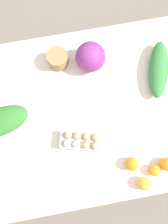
{
  "coord_description": "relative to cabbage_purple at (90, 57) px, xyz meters",
  "views": [
    {
      "loc": [
        0.06,
        0.3,
        2.19
      ],
      "look_at": [
        0.0,
        0.0,
        0.75
      ],
      "focal_mm": 40.0,
      "sensor_mm": 36.0,
      "label": 1
    }
  ],
  "objects": [
    {
      "name": "orange_0",
      "position": [
        -0.23,
        0.71,
        -0.06
      ],
      "size": [
        0.06,
        0.06,
        0.06
      ],
      "primitive_type": "sphere",
      "color": "orange",
      "rests_on": "dining_table"
    },
    {
      "name": "orange_2",
      "position": [
        -0.11,
        0.65,
        -0.05
      ],
      "size": [
        0.08,
        0.08,
        0.08
      ],
      "primitive_type": "sphere",
      "color": "orange",
      "rests_on": "dining_table"
    },
    {
      "name": "orange_1",
      "position": [
        -0.31,
        0.69,
        -0.05
      ],
      "size": [
        0.08,
        0.08,
        0.08
      ],
      "primitive_type": "sphere",
      "color": "orange",
      "rests_on": "dining_table"
    },
    {
      "name": "paper_bag",
      "position": [
        0.19,
        -0.04,
        -0.04
      ],
      "size": [
        0.13,
        0.13,
        0.1
      ],
      "primitive_type": "cylinder",
      "color": "#997047",
      "rests_on": "dining_table"
    },
    {
      "name": "egg_carton",
      "position": [
        0.14,
        0.47,
        -0.05
      ],
      "size": [
        0.26,
        0.16,
        0.09
      ],
      "rotation": [
        0.0,
        0.0,
        6.02
      ],
      "color": "#A8A8A3",
      "rests_on": "dining_table"
    },
    {
      "name": "dining_table",
      "position": [
        0.1,
        0.31,
        -0.17
      ],
      "size": [
        1.45,
        1.07,
        0.73
      ],
      "color": "silver",
      "rests_on": "ground_plane"
    },
    {
      "name": "greens_bunch_beet_tops",
      "position": [
        0.58,
        0.28,
        -0.04
      ],
      "size": [
        0.36,
        0.23,
        0.1
      ],
      "primitive_type": "ellipsoid",
      "rotation": [
        0.0,
        0.0,
        3.33
      ],
      "color": "#2D6B28",
      "rests_on": "dining_table"
    },
    {
      "name": "orange_3",
      "position": [
        -0.16,
        0.77,
        -0.05
      ],
      "size": [
        0.08,
        0.08,
        0.08
      ],
      "primitive_type": "sphere",
      "color": "#F9A833",
      "rests_on": "dining_table"
    },
    {
      "name": "greens_bunch_chard",
      "position": [
        -0.39,
        0.13,
        -0.04
      ],
      "size": [
        0.22,
        0.38,
        0.1
      ],
      "primitive_type": "ellipsoid",
      "rotation": [
        0.0,
        0.0,
        4.41
      ],
      "color": "#337538",
      "rests_on": "dining_table"
    },
    {
      "name": "cabbage_purple",
      "position": [
        0.0,
        0.0,
        0.0
      ],
      "size": [
        0.18,
        0.18,
        0.18
      ],
      "primitive_type": "sphere",
      "color": "#7A2D75",
      "rests_on": "dining_table"
    },
    {
      "name": "ground_plane",
      "position": [
        0.1,
        0.31,
        -0.82
      ],
      "size": [
        8.0,
        8.0,
        0.0
      ],
      "primitive_type": "plane",
      "color": "#70665B"
    }
  ]
}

